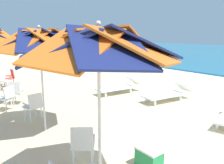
# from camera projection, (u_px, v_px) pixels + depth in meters

# --- Properties ---
(ground_plane) EXTENTS (80.00, 80.00, 0.00)m
(ground_plane) POSITION_uv_depth(u_px,v_px,m) (205.00, 156.00, 4.88)
(ground_plane) COLOR beige
(beach_umbrella_0) EXTENTS (2.42, 2.42, 2.75)m
(beach_umbrella_0) POSITION_uv_depth(u_px,v_px,m) (99.00, 46.00, 3.28)
(beach_umbrella_0) COLOR silver
(beach_umbrella_0) RESTS_ON ground
(plastic_chair_1) EXTENTS (0.63, 0.63, 0.87)m
(plastic_chair_1) POSITION_uv_depth(u_px,v_px,m) (83.00, 143.00, 4.39)
(plastic_chair_1) COLOR white
(plastic_chair_1) RESTS_ON ground
(beach_umbrella_1) EXTENTS (2.44, 2.44, 2.77)m
(beach_umbrella_1) POSITION_uv_depth(u_px,v_px,m) (40.00, 41.00, 5.69)
(beach_umbrella_1) COLOR silver
(beach_umbrella_1) RESTS_ON ground
(plastic_chair_3) EXTENTS (0.53, 0.50, 0.87)m
(plastic_chair_3) POSITION_uv_depth(u_px,v_px,m) (34.00, 105.00, 6.70)
(plastic_chair_3) COLOR white
(plastic_chair_3) RESTS_ON ground
(plastic_chair_4) EXTENTS (0.63, 0.63, 0.87)m
(plastic_chair_4) POSITION_uv_depth(u_px,v_px,m) (16.00, 91.00, 8.32)
(plastic_chair_4) COLOR white
(plastic_chair_4) RESTS_ON ground
(plastic_chair_5) EXTENTS (0.62, 0.60, 0.87)m
(plastic_chair_5) POSITION_uv_depth(u_px,v_px,m) (7.00, 97.00, 7.62)
(plastic_chair_5) COLOR white
(plastic_chair_5) RESTS_ON ground
(plastic_chair_7) EXTENTS (0.63, 0.62, 0.87)m
(plastic_chair_7) POSITION_uv_depth(u_px,v_px,m) (5.00, 80.00, 10.40)
(plastic_chair_7) COLOR white
(plastic_chair_7) RESTS_ON ground
(plastic_chair_8) EXTENTS (0.44, 0.47, 0.87)m
(plastic_chair_8) POSITION_uv_depth(u_px,v_px,m) (10.00, 77.00, 11.02)
(plastic_chair_8) COLOR red
(plastic_chair_8) RESTS_ON ground
(sun_lounger_2) EXTENTS (0.96, 2.22, 0.62)m
(sun_lounger_2) POSITION_uv_depth(u_px,v_px,m) (168.00, 94.00, 8.80)
(sun_lounger_2) COLOR white
(sun_lounger_2) RESTS_ON ground
(sun_lounger_3) EXTENTS (0.87, 2.20, 0.62)m
(sun_lounger_3) POSITION_uv_depth(u_px,v_px,m) (119.00, 87.00, 9.93)
(sun_lounger_3) COLOR white
(sun_lounger_3) RESTS_ON ground
(cooler_box) EXTENTS (0.50, 0.34, 0.40)m
(cooler_box) POSITION_uv_depth(u_px,v_px,m) (149.00, 158.00, 4.42)
(cooler_box) COLOR #238C4C
(cooler_box) RESTS_ON ground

